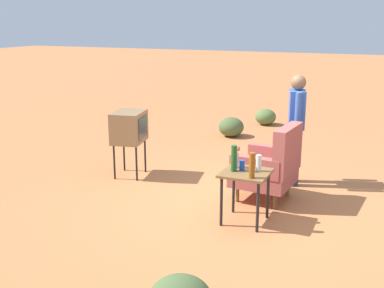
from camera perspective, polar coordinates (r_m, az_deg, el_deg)
ground_plane at (r=6.62m, az=6.42°, el=-6.79°), size 60.00×60.00×0.00m
armchair at (r=6.55m, az=9.40°, el=-2.54°), size 0.84×0.84×1.06m
side_table at (r=5.79m, az=6.41°, el=-4.22°), size 0.56×0.56×0.64m
tv_on_stand at (r=7.49m, az=-7.50°, el=1.97°), size 0.68×0.55×1.03m
person_standing at (r=7.19m, az=12.31°, el=2.49°), size 0.55×0.31×1.64m
bottle_tall_amber at (r=5.51m, az=7.16°, el=-2.55°), size 0.07×0.07×0.30m
soda_can_blue at (r=5.81m, az=5.98°, el=-2.54°), size 0.07×0.07×0.12m
bottle_short_clear at (r=5.78m, az=7.95°, el=-2.27°), size 0.06×0.06×0.20m
bottle_wine_green at (r=5.73m, az=5.02°, el=-1.71°), size 0.07×0.07×0.32m
flower_vase at (r=5.88m, az=5.18°, el=-1.40°), size 0.15×0.10×0.27m
shrub_far at (r=10.14m, az=4.70°, el=2.04°), size 0.53×0.53×0.41m
shrub_lone at (r=11.37m, az=8.76°, el=3.21°), size 0.48×0.48×0.37m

